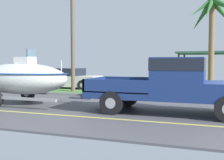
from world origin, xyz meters
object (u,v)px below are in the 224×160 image
pickup_truck_towing (178,83)px  boat_on_trailer (21,78)px  parked_sedan_near (66,79)px  palm_tree_near_right (214,18)px  utility_pole (73,16)px

pickup_truck_towing → boat_on_trailer: 6.52m
pickup_truck_towing → parked_sedan_near: bearing=139.8°
palm_tree_near_right → utility_pole: utility_pole is taller
boat_on_trailer → palm_tree_near_right: size_ratio=1.04×
parked_sedan_near → palm_tree_near_right: 9.95m
palm_tree_near_right → utility_pole: (-7.77, -1.48, 0.32)m
pickup_truck_towing → boat_on_trailer: size_ratio=1.03×
pickup_truck_towing → palm_tree_near_right: palm_tree_near_right is taller
palm_tree_near_right → utility_pole: 7.92m
boat_on_trailer → palm_tree_near_right: bearing=40.6°
boat_on_trailer → pickup_truck_towing: bearing=-0.0°
pickup_truck_towing → boat_on_trailer: bearing=180.0°
boat_on_trailer → palm_tree_near_right: (7.59, 6.50, 3.05)m
pickup_truck_towing → palm_tree_near_right: 7.27m
parked_sedan_near → pickup_truck_towing: bearing=-40.2°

